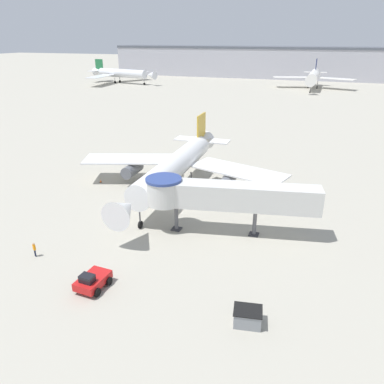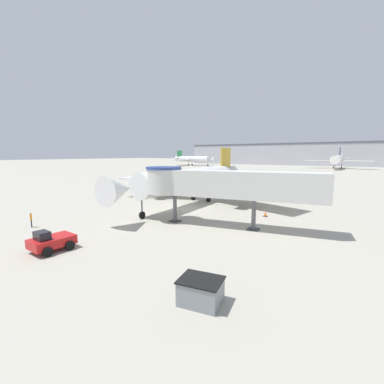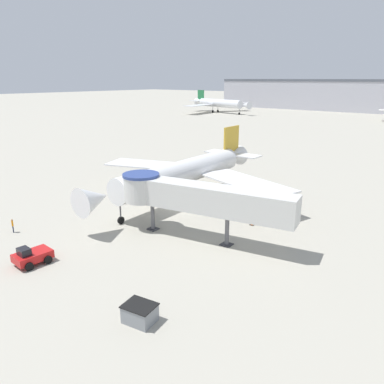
{
  "view_description": "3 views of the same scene",
  "coord_description": "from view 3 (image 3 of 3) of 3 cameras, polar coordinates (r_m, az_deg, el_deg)",
  "views": [
    {
      "loc": [
        17.92,
        -42.75,
        21.1
      ],
      "look_at": [
        2.71,
        -0.95,
        2.55
      ],
      "focal_mm": 35.0,
      "sensor_mm": 36.0,
      "label": 1
    },
    {
      "loc": [
        20.56,
        -30.03,
        7.8
      ],
      "look_at": [
        0.1,
        1.16,
        2.33
      ],
      "focal_mm": 24.0,
      "sensor_mm": 36.0,
      "label": 2
    },
    {
      "loc": [
        31.18,
        -34.55,
        16.51
      ],
      "look_at": [
        1.96,
        1.5,
        2.38
      ],
      "focal_mm": 35.0,
      "sensor_mm": 36.0,
      "label": 3
    }
  ],
  "objects": [
    {
      "name": "background_jet_green_tail",
      "position": [
        191.98,
        4.12,
        13.36
      ],
      "size": [
        37.5,
        40.65,
        10.7
      ],
      "rotation": [
        0.0,
        0.0,
        1.37
      ],
      "color": "silver",
      "rests_on": "ground_plane"
    },
    {
      "name": "traffic_cone_starboard_wing",
      "position": [
        44.53,
        9.16,
        -4.51
      ],
      "size": [
        0.5,
        0.5,
        0.83
      ],
      "color": "black",
      "rests_on": "ground_plane"
    },
    {
      "name": "jet_bridge",
      "position": [
        39.11,
        -0.11,
        -0.63
      ],
      "size": [
        19.34,
        6.81,
        6.4
      ],
      "rotation": [
        0.0,
        0.0,
        0.2
      ],
      "color": "silver",
      "rests_on": "ground_plane"
    },
    {
      "name": "service_container_gray",
      "position": [
        27.91,
        -7.95,
        -17.82
      ],
      "size": [
        2.53,
        2.15,
        1.34
      ],
      "rotation": [
        0.0,
        0.0,
        0.18
      ],
      "color": "gray",
      "rests_on": "ground_plane"
    },
    {
      "name": "ground_crew_marshaller",
      "position": [
        46.24,
        -25.67,
        -4.5
      ],
      "size": [
        0.36,
        0.28,
        1.62
      ],
      "rotation": [
        0.0,
        0.0,
        5.9
      ],
      "color": "#1E2338",
      "rests_on": "ground_plane"
    },
    {
      "name": "pushback_tug_red",
      "position": [
        38.07,
        -23.23,
        -8.93
      ],
      "size": [
        2.55,
        3.32,
        1.78
      ],
      "rotation": [
        0.0,
        0.0,
        -0.05
      ],
      "color": "red",
      "rests_on": "ground_plane"
    },
    {
      "name": "ground_plane",
      "position": [
        49.38,
        -2.87,
        -2.62
      ],
      "size": [
        800.0,
        800.0,
        0.0
      ],
      "primitive_type": "plane",
      "color": "#A8A393"
    },
    {
      "name": "main_airplane",
      "position": [
        52.59,
        -0.98,
        3.03
      ],
      "size": [
        32.07,
        32.53,
        9.12
      ],
      "rotation": [
        0.0,
        0.0,
        0.03
      ],
      "color": "white",
      "rests_on": "ground_plane"
    },
    {
      "name": "terminal_building",
      "position": [
        215.34,
        26.6,
        12.96
      ],
      "size": [
        172.9,
        22.54,
        16.13
      ],
      "color": "#A8A8B2",
      "rests_on": "ground_plane"
    },
    {
      "name": "traffic_cone_port_wing",
      "position": [
        61.43,
        -10.5,
        1.33
      ],
      "size": [
        0.36,
        0.36,
        0.6
      ],
      "color": "black",
      "rests_on": "ground_plane"
    }
  ]
}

